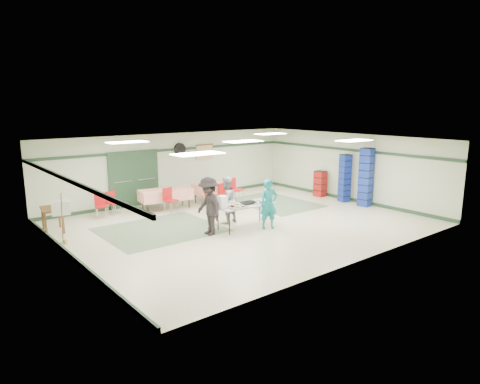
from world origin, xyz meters
TOP-DOWN VIEW (x-y plane):
  - floor at (0.00, 0.00)m, footprint 11.00×11.00m
  - ceiling at (0.00, 0.00)m, footprint 11.00×11.00m
  - wall_back at (0.00, 4.50)m, footprint 11.00×0.00m
  - wall_front at (0.00, -4.50)m, footprint 11.00×0.00m
  - wall_left at (-5.50, 0.00)m, footprint 0.00×9.00m
  - wall_right at (5.50, 0.00)m, footprint 0.00×9.00m
  - trim_back at (0.00, 4.47)m, footprint 11.00×0.06m
  - baseboard_back at (0.00, 4.47)m, footprint 11.00×0.06m
  - trim_left at (-5.47, 0.00)m, footprint 0.06×9.00m
  - baseboard_left at (-5.47, 0.00)m, footprint 0.06×9.00m
  - trim_right at (5.47, 0.00)m, footprint 0.06×9.00m
  - baseboard_right at (5.47, 0.00)m, footprint 0.06×9.00m
  - green_patch_a at (-2.50, 1.00)m, footprint 3.50×3.00m
  - green_patch_b at (2.80, 1.50)m, footprint 2.50×3.50m
  - double_door_left at (-2.20, 4.44)m, footprint 0.90×0.06m
  - double_door_right at (-1.25, 4.44)m, footprint 0.90×0.06m
  - door_frame at (-1.73, 4.42)m, footprint 2.00×0.03m
  - wall_fan at (0.30, 4.44)m, footprint 0.50×0.10m
  - scroll_banner at (1.50, 4.44)m, footprint 0.80×0.02m
  - serving_table at (-0.29, -0.48)m, footprint 1.94×0.86m
  - sheet_tray_right at (0.20, -0.57)m, footprint 0.59×0.46m
  - sheet_tray_mid at (-0.40, -0.34)m, footprint 0.55×0.43m
  - sheet_tray_left at (-0.78, -0.62)m, footprint 0.62×0.48m
  - baking_pan at (-0.19, -0.50)m, footprint 0.45×0.29m
  - foam_box_stack at (-1.14, -0.42)m, footprint 0.24×0.22m
  - volunteer_teal at (0.23, -0.99)m, footprint 0.67×0.55m
  - volunteer_grey at (-0.43, 0.33)m, footprint 0.83×0.69m
  - volunteer_dark at (-1.59, -0.35)m, footprint 0.73×1.17m
  - dining_table_a at (1.14, 3.25)m, footprint 1.91×1.08m
  - dining_table_b at (-1.06, 3.25)m, footprint 2.00×1.12m
  - chair_a at (1.16, 2.67)m, footprint 0.44×0.44m
  - chair_b at (0.53, 2.67)m, footprint 0.50×0.50m
  - chair_c at (1.76, 2.68)m, footprint 0.57×0.57m
  - chair_d at (-1.23, 2.68)m, footprint 0.50×0.50m
  - chair_loose_a at (-2.91, 3.72)m, footprint 0.47×0.48m
  - chair_loose_b at (-3.41, 3.52)m, footprint 0.46×0.46m
  - crate_stack_blue_a at (5.15, -0.06)m, footprint 0.45×0.45m
  - crate_stack_red at (5.15, 1.20)m, footprint 0.44×0.44m
  - crate_stack_blue_b at (5.15, -1.04)m, footprint 0.48×0.48m
  - printer_table at (-5.15, 2.88)m, footprint 0.74×1.02m
  - office_printer at (-5.15, 1.93)m, footprint 0.58×0.53m
  - broom at (-5.23, 1.58)m, footprint 0.05×0.23m

SIDE VIEW (x-z plane):
  - floor at x=0.00m, z-range 0.00..0.00m
  - green_patch_a at x=-2.50m, z-range 0.00..0.01m
  - green_patch_b at x=2.80m, z-range 0.00..0.01m
  - baseboard_back at x=0.00m, z-range 0.00..0.12m
  - baseboard_left at x=-5.47m, z-range 0.00..0.12m
  - baseboard_right at x=5.47m, z-range 0.00..0.12m
  - chair_a at x=1.16m, z-range 0.09..0.88m
  - chair_loose_b at x=-3.41m, z-range 0.09..0.91m
  - chair_b at x=0.53m, z-range 0.09..0.92m
  - chair_loose_a at x=-2.91m, z-range 0.09..0.93m
  - crate_stack_red at x=5.15m, z-range 0.00..1.09m
  - chair_d at x=-1.23m, z-range 0.10..1.00m
  - dining_table_a at x=1.14m, z-range 0.19..0.95m
  - dining_table_b at x=-1.06m, z-range 0.19..0.95m
  - chair_c at x=1.76m, z-range 0.11..1.04m
  - printer_table at x=-5.15m, z-range 0.27..1.02m
  - serving_table at x=-0.29m, z-range 0.34..1.10m
  - broom at x=-5.23m, z-range 0.03..1.45m
  - volunteer_grey at x=-0.43m, z-range 0.00..1.54m
  - sheet_tray_right at x=0.20m, z-range 0.76..0.78m
  - sheet_tray_mid at x=-0.40m, z-range 0.76..0.78m
  - sheet_tray_left at x=-0.78m, z-range 0.76..0.78m
  - volunteer_teal at x=0.23m, z-range 0.00..1.57m
  - baking_pan at x=-0.19m, z-range 0.76..0.84m
  - volunteer_dark at x=-1.59m, z-range 0.00..1.74m
  - office_printer at x=-5.15m, z-range 0.74..1.13m
  - foam_box_stack at x=-1.14m, z-range 0.76..1.13m
  - crate_stack_blue_a at x=5.15m, z-range 0.00..1.90m
  - double_door_left at x=-2.20m, z-range 0.00..2.10m
  - double_door_right at x=-1.25m, z-range 0.00..2.10m
  - door_frame at x=-1.73m, z-range -0.02..2.12m
  - crate_stack_blue_b at x=5.15m, z-range 0.00..2.23m
  - wall_back at x=0.00m, z-range -4.15..6.85m
  - wall_front at x=0.00m, z-range -4.15..6.85m
  - wall_left at x=-5.50m, z-range -3.15..5.85m
  - wall_right at x=5.50m, z-range -3.15..5.85m
  - scroll_banner at x=1.50m, z-range 1.55..2.15m
  - trim_back at x=0.00m, z-range 2.00..2.10m
  - trim_left at x=-5.47m, z-range 2.00..2.10m
  - trim_right at x=5.47m, z-range 2.00..2.10m
  - wall_fan at x=0.30m, z-range 1.80..2.30m
  - ceiling at x=0.00m, z-range 2.70..2.70m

